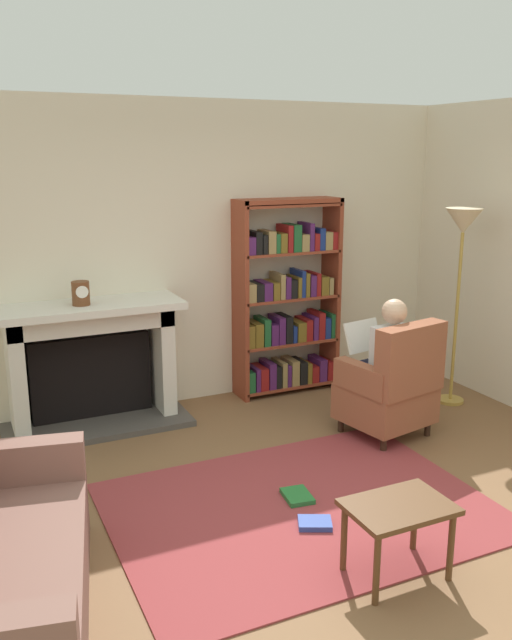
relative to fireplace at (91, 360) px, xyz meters
The scene contains 11 objects.
ground 2.54m from the fireplace, 68.47° to the right, with size 14.00×14.00×0.00m, color brown.
back_wall 1.23m from the fireplace, 15.37° to the left, with size 5.60×0.10×2.70m, color beige.
area_rug 2.27m from the fireplace, 65.59° to the right, with size 2.40×1.80×0.01m, color #913537.
fireplace is the anchor object (origin of this frame).
mantel_clock 0.60m from the fireplace, 123.94° to the right, with size 0.14×0.14×0.19m.
bookshelf 1.89m from the fireplace, ahead, with size 1.00×0.32×1.84m.
armchair_reading 2.49m from the fireplace, 31.35° to the right, with size 0.75×0.73×0.97m.
seated_reader 2.41m from the fireplace, 29.29° to the right, with size 0.43×0.58×1.14m.
side_table 3.02m from the fireplace, 69.78° to the right, with size 0.56×0.39×0.43m.
scattered_books 2.30m from the fireplace, 65.81° to the right, with size 0.29×0.58×0.03m.
floor_lamp 3.35m from the fireplace, 16.07° to the right, with size 0.32×0.32×1.78m.
Camera 1 is at (-1.90, -3.12, 2.25)m, focal length 37.53 mm.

